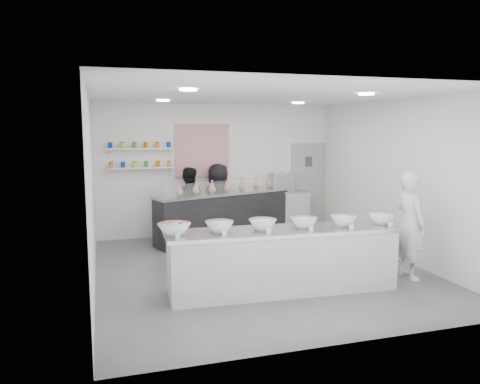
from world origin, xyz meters
name	(u,v)px	position (x,y,z in m)	size (l,w,h in m)	color
floor	(259,269)	(0.00, 0.00, 0.00)	(6.00, 6.00, 0.00)	#515156
ceiling	(260,95)	(0.00, 0.00, 3.00)	(6.00, 6.00, 0.00)	white
back_wall	(217,170)	(0.00, 3.00, 1.50)	(5.50, 5.50, 0.00)	white
left_wall	(91,191)	(-2.75, 0.00, 1.50)	(6.00, 6.00, 0.00)	white
right_wall	(397,180)	(2.75, 0.00, 1.50)	(6.00, 6.00, 0.00)	white
back_door	(308,186)	(2.30, 2.97, 1.05)	(0.88, 0.04, 2.10)	#9A9A97
pattern_panel	(202,151)	(-0.35, 2.98, 1.95)	(1.25, 0.03, 1.20)	#B3274A
jar_shelf_lower	(141,168)	(-1.75, 2.90, 1.60)	(1.45, 0.22, 0.04)	silver
jar_shelf_upper	(140,149)	(-1.75, 2.90, 2.02)	(1.45, 0.22, 0.04)	silver
preserve_jars	(140,155)	(-1.75, 2.88, 1.88)	(1.45, 0.10, 0.56)	orange
downlight_0	(188,90)	(-1.40, -1.00, 2.98)	(0.24, 0.24, 0.02)	white
downlight_1	(366,94)	(1.40, -1.00, 2.98)	(0.24, 0.24, 0.02)	white
downlight_2	(163,101)	(-1.40, 1.60, 2.98)	(0.24, 0.24, 0.02)	white
downlight_3	(298,103)	(1.40, 1.60, 2.98)	(0.24, 0.24, 0.02)	white
prep_counter	(283,260)	(-0.02, -1.15, 0.48)	(3.53, 0.80, 0.96)	#B4B4AF
back_bar	(228,215)	(0.08, 2.39, 0.53)	(3.43, 0.63, 1.06)	black
sneeze_guard	(235,187)	(0.18, 2.10, 1.21)	(3.39, 0.01, 0.29)	white
espresso_ledge	(282,211)	(1.55, 2.78, 0.48)	(1.31, 0.42, 0.97)	#B4B4AF
espresso_machine	(281,183)	(1.52, 2.78, 1.17)	(0.53, 0.36, 0.40)	#93969E
cup_stacks	(276,185)	(1.39, 2.78, 1.12)	(0.24, 0.24, 0.31)	tan
prep_bowls	(284,224)	(-0.02, -1.15, 1.04)	(3.66, 0.51, 0.16)	white
label_cards	(300,234)	(0.01, -1.68, 1.00)	(3.31, 0.04, 0.07)	white
cookie_bags	(227,185)	(0.08, 2.39, 1.20)	(2.56, 0.16, 0.28)	#C5657B
woman_prep	(410,225)	(2.22, -1.14, 0.89)	(0.65, 0.42, 1.77)	white
staff_left	(188,203)	(-0.76, 2.64, 0.80)	(0.78, 0.61, 1.61)	black
staff_right	(218,200)	(-0.07, 2.64, 0.84)	(0.82, 0.53, 1.68)	black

